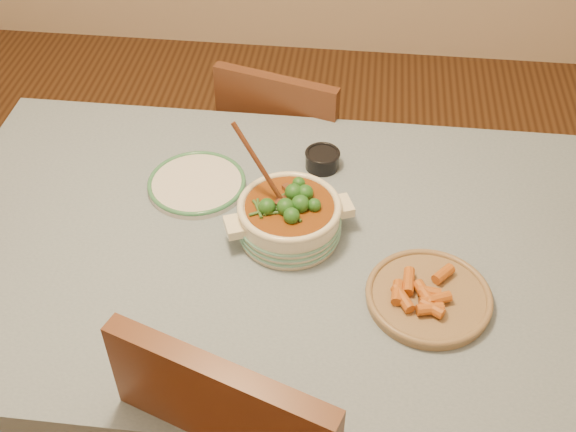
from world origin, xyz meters
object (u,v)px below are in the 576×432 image
object	(u,v)px
condiment_bowl	(322,159)
fried_plate	(429,295)
stew_casserole	(289,216)
dining_table	(265,268)
chair_far	(288,155)
white_plate	(197,184)

from	to	relation	value
condiment_bowl	fried_plate	distance (m)	0.53
stew_casserole	condiment_bowl	size ratio (longest dim) A/B	3.09
dining_table	chair_far	distance (m)	0.72
dining_table	fried_plate	size ratio (longest dim) A/B	5.37
condiment_bowl	white_plate	bearing A→B (deg)	-159.06
condiment_bowl	fried_plate	bearing A→B (deg)	-58.48
chair_far	stew_casserole	bearing A→B (deg)	112.52
white_plate	condiment_bowl	size ratio (longest dim) A/B	2.93
white_plate	chair_far	world-z (taller)	chair_far
condiment_bowl	chair_far	size ratio (longest dim) A/B	0.12
dining_table	stew_casserole	size ratio (longest dim) A/B	5.25
stew_casserole	white_plate	world-z (taller)	stew_casserole
stew_casserole	fried_plate	xyz separation A→B (m)	(0.34, -0.18, -0.04)
dining_table	condiment_bowl	bearing A→B (deg)	69.24
dining_table	condiment_bowl	distance (m)	0.35
fried_plate	chair_far	world-z (taller)	chair_far
fried_plate	chair_far	distance (m)	0.98
condiment_bowl	chair_far	world-z (taller)	chair_far
condiment_bowl	chair_far	distance (m)	0.50
white_plate	chair_far	xyz separation A→B (m)	(0.19, 0.51, -0.28)
dining_table	condiment_bowl	size ratio (longest dim) A/B	16.23
white_plate	condiment_bowl	xyz separation A→B (m)	(0.33, 0.12, 0.02)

